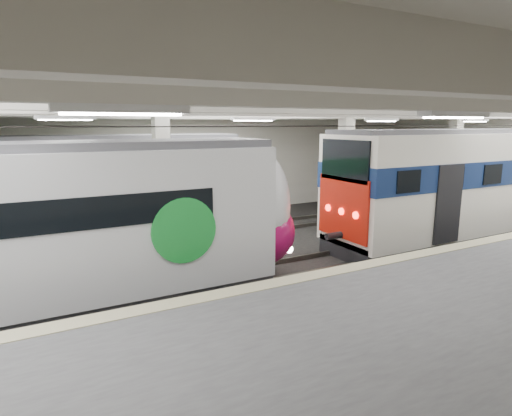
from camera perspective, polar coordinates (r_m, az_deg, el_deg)
station_hall at (r=12.08m, az=7.98°, el=3.77°), size 36.00×24.00×5.75m
modern_emu at (r=11.76m, az=-22.06°, el=-2.61°), size 13.44×2.78×4.35m
older_rer at (r=20.13m, az=26.87°, el=3.16°), size 13.92×3.07×4.57m
far_train at (r=17.11m, az=-25.31°, el=1.62°), size 13.74×3.29×4.37m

